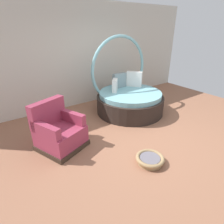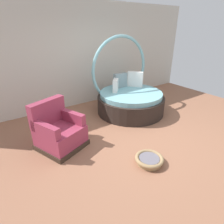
% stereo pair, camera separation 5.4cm
% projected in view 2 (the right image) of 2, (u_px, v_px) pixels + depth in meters
% --- Properties ---
extents(ground_plane, '(8.00, 8.00, 0.02)m').
position_uv_depth(ground_plane, '(140.00, 138.00, 4.11)').
color(ground_plane, '#936047').
extents(back_wall, '(8.00, 0.12, 2.88)m').
position_uv_depth(back_wall, '(83.00, 56.00, 5.45)').
color(back_wall, beige).
rests_on(back_wall, ground_plane).
extents(round_daybed, '(1.85, 1.85, 2.03)m').
position_uv_depth(round_daybed, '(129.00, 98.00, 5.24)').
color(round_daybed, '#2D231E').
rests_on(round_daybed, ground_plane).
extents(red_armchair, '(1.03, 1.03, 0.94)m').
position_uv_depth(red_armchair, '(59.00, 132.00, 3.69)').
color(red_armchair, '#38281E').
rests_on(red_armchair, ground_plane).
extents(pet_basket, '(0.51, 0.51, 0.13)m').
position_uv_depth(pet_basket, '(149.00, 160.00, 3.32)').
color(pet_basket, '#9E7F56').
rests_on(pet_basket, ground_plane).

